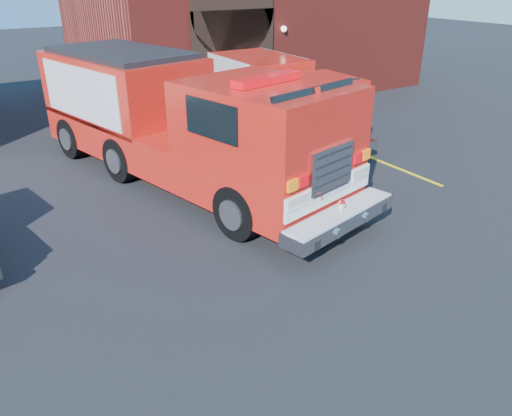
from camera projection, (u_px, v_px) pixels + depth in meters
ground at (226, 242)px, 10.79m from camera, size 100.00×100.00×0.00m
parking_stripe_near at (401, 170)px, 14.71m from camera, size 0.12×3.00×0.01m
parking_stripe_mid at (334, 143)px, 16.99m from camera, size 0.12×3.00×0.01m
parking_stripe_far at (283, 123)px, 19.27m from camera, size 0.12×3.00×0.01m
fire_engine at (179, 120)px, 13.32m from camera, size 5.24×11.10×3.30m
secondary_truck at (270, 93)px, 17.61m from camera, size 2.80×7.99×2.56m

